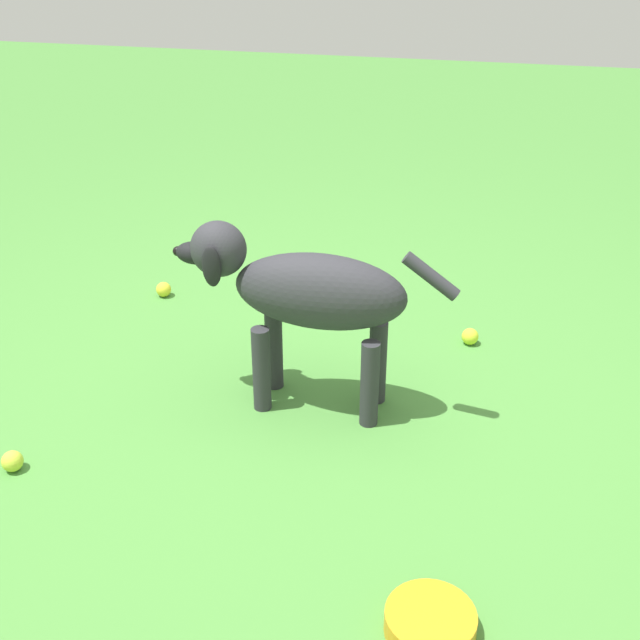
# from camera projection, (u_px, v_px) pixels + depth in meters

# --- Properties ---
(ground) EXTENTS (14.00, 14.00, 0.00)m
(ground) POSITION_uv_depth(u_px,v_px,m) (283.00, 422.00, 2.65)
(ground) COLOR #478438
(dog) EXTENTS (0.22, 0.95, 0.64)m
(dog) POSITION_uv_depth(u_px,v_px,m) (303.00, 293.00, 2.56)
(dog) COLOR #2D2D33
(dog) RESTS_ON ground
(tennis_ball_0) EXTENTS (0.07, 0.07, 0.07)m
(tennis_ball_0) POSITION_uv_depth(u_px,v_px,m) (280.00, 310.00, 3.31)
(tennis_ball_0) COLOR #C6D42D
(tennis_ball_0) RESTS_ON ground
(tennis_ball_1) EXTENTS (0.07, 0.07, 0.07)m
(tennis_ball_1) POSITION_uv_depth(u_px,v_px,m) (164.00, 289.00, 3.48)
(tennis_ball_1) COLOR yellow
(tennis_ball_1) RESTS_ON ground
(tennis_ball_2) EXTENTS (0.07, 0.07, 0.07)m
(tennis_ball_2) POSITION_uv_depth(u_px,v_px,m) (12.00, 461.00, 2.41)
(tennis_ball_2) COLOR #BFD338
(tennis_ball_2) RESTS_ON ground
(tennis_ball_3) EXTENTS (0.07, 0.07, 0.07)m
(tennis_ball_3) POSITION_uv_depth(u_px,v_px,m) (470.00, 336.00, 3.11)
(tennis_ball_3) COLOR #CAE32F
(tennis_ball_3) RESTS_ON ground
(water_bowl) EXTENTS (0.22, 0.22, 0.06)m
(water_bowl) POSITION_uv_depth(u_px,v_px,m) (430.00, 623.00, 1.88)
(water_bowl) COLOR orange
(water_bowl) RESTS_ON ground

